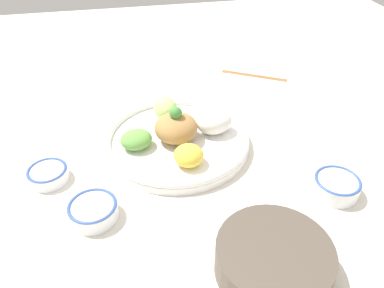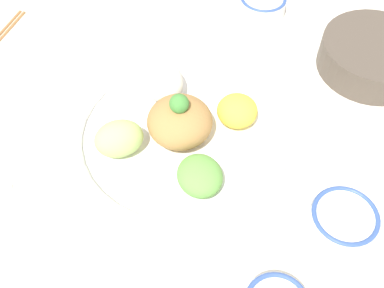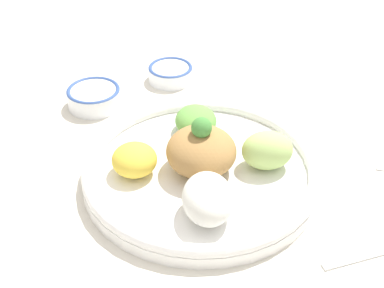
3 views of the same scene
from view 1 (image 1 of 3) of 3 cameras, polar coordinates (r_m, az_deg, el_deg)
name	(u,v)px [view 1 (image 1 of 3)]	position (r m, az deg, el deg)	size (l,w,h in m)	color
ground_plane	(185,151)	(0.95, -1.06, -1.03)	(2.40, 2.40, 0.00)	silver
salad_platter	(177,137)	(0.95, -2.28, 1.15)	(0.37, 0.37, 0.11)	white
sauce_bowl_red	(336,185)	(0.88, 21.15, -5.90)	(0.10, 0.10, 0.04)	white
rice_bowl_blue	(93,210)	(0.79, -14.82, -9.74)	(0.10, 0.10, 0.04)	white
sauce_bowl_dark	(48,174)	(0.91, -21.10, -4.26)	(0.09, 0.09, 0.03)	white
side_serving_bowl	(274,258)	(0.69, 12.33, -16.61)	(0.20, 0.20, 0.06)	#51473D
chopsticks_pair_near	(254,75)	(1.31, 9.44, 10.32)	(0.20, 0.13, 0.01)	#9E6B3D
serving_spoon_main	(209,93)	(1.19, 2.65, 7.76)	(0.07, 0.13, 0.01)	white
serving_spoon_extra	(148,81)	(1.27, -6.66, 9.59)	(0.04, 0.13, 0.01)	white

